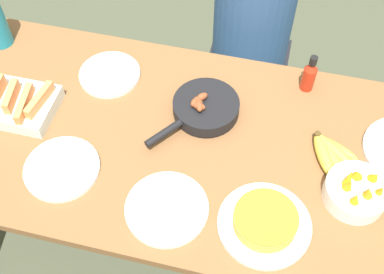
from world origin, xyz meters
The scene contains 12 objects.
ground_plane centered at (0.00, 0.00, 0.00)m, with size 14.00×14.00×0.00m, color #474C38.
dining_table centered at (0.00, 0.00, 0.65)m, with size 1.76×0.81×0.75m.
banana_bunch centered at (0.43, 0.05, 0.76)m, with size 0.16×0.17×0.04m.
melon_tray centered at (-0.63, -0.01, 0.78)m, with size 0.33×0.19×0.10m.
skillet centered at (0.01, 0.12, 0.77)m, with size 0.26×0.31×0.08m.
frittata_plate_center centered at (0.27, -0.23, 0.77)m, with size 0.26×0.26×0.06m.
empty_plate_near_front centered at (-0.35, 0.21, 0.75)m, with size 0.21×0.21×0.02m.
empty_plate_far_right centered at (-0.01, -0.25, 0.75)m, with size 0.24×0.24×0.02m.
empty_plate_mid_edge centered at (-0.36, -0.19, 0.75)m, with size 0.23×0.23×0.02m.
fruit_bowl_mango centered at (0.51, -0.08, 0.78)m, with size 0.18×0.18×0.11m.
hot_sauce_bottle centered at (0.33, 0.32, 0.81)m, with size 0.05×0.05×0.14m.
person_figure centered at (0.09, 0.67, 0.51)m, with size 0.35×0.35×1.22m.
Camera 1 is at (0.21, -0.85, 1.99)m, focal length 45.00 mm.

